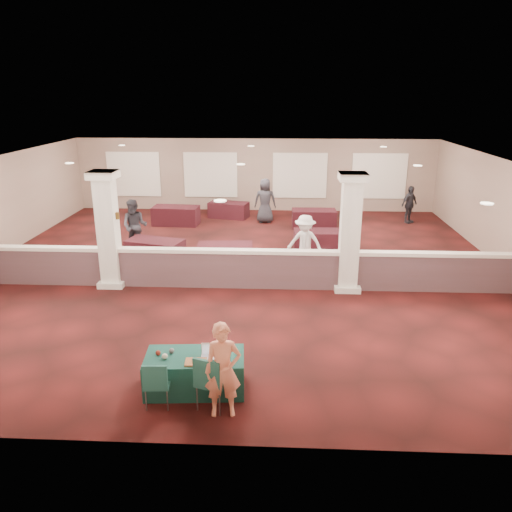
{
  "coord_description": "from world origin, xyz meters",
  "views": [
    {
      "loc": [
        1.15,
        -14.33,
        5.17
      ],
      "look_at": [
        0.54,
        -2.0,
        1.09
      ],
      "focal_mm": 35.0,
      "sensor_mm": 36.0,
      "label": 1
    }
  ],
  "objects_px": {
    "conf_chair_main": "(211,378)",
    "far_table_front_left": "(155,251)",
    "attendee_a": "(135,226)",
    "far_table_front_right": "(319,241)",
    "woman": "(223,370)",
    "far_table_back_right": "(314,218)",
    "attendee_c": "(409,204)",
    "conf_chair_side": "(157,381)",
    "near_table": "(195,373)",
    "far_table_back_left": "(176,216)",
    "attendee_d": "(265,201)",
    "attendee_b": "(305,243)",
    "far_table_back_center": "(229,210)",
    "far_table_front_center": "(225,255)"
  },
  "relations": [
    {
      "from": "conf_chair_main",
      "to": "far_table_front_left",
      "type": "xyz_separation_m",
      "value": [
        -2.82,
        7.66,
        -0.24
      ]
    },
    {
      "from": "far_table_back_center",
      "to": "attendee_c",
      "type": "xyz_separation_m",
      "value": [
        7.49,
        -0.5,
        0.43
      ]
    },
    {
      "from": "conf_chair_side",
      "to": "far_table_front_center",
      "type": "bearing_deg",
      "value": 83.71
    },
    {
      "from": "far_table_front_right",
      "to": "attendee_c",
      "type": "height_order",
      "value": "attendee_c"
    },
    {
      "from": "attendee_c",
      "to": "far_table_back_center",
      "type": "bearing_deg",
      "value": 138.12
    },
    {
      "from": "far_table_front_left",
      "to": "attendee_a",
      "type": "bearing_deg",
      "value": 132.47
    },
    {
      "from": "far_table_back_center",
      "to": "attendee_d",
      "type": "xyz_separation_m",
      "value": [
        1.59,
        -0.75,
        0.58
      ]
    },
    {
      "from": "attendee_a",
      "to": "far_table_back_center",
      "type": "bearing_deg",
      "value": 63.34
    },
    {
      "from": "far_table_front_right",
      "to": "attendee_b",
      "type": "height_order",
      "value": "attendee_b"
    },
    {
      "from": "near_table",
      "to": "attendee_b",
      "type": "distance_m",
      "value": 6.94
    },
    {
      "from": "far_table_back_right",
      "to": "attendee_b",
      "type": "distance_m",
      "value": 5.11
    },
    {
      "from": "far_table_back_center",
      "to": "far_table_front_right",
      "type": "bearing_deg",
      "value": -51.8
    },
    {
      "from": "far_table_back_right",
      "to": "attendee_c",
      "type": "relative_size",
      "value": 1.13
    },
    {
      "from": "woman",
      "to": "far_table_back_right",
      "type": "height_order",
      "value": "woman"
    },
    {
      "from": "conf_chair_main",
      "to": "woman",
      "type": "distance_m",
      "value": 0.34
    },
    {
      "from": "far_table_front_right",
      "to": "attendee_c",
      "type": "relative_size",
      "value": 1.13
    },
    {
      "from": "conf_chair_side",
      "to": "far_table_back_right",
      "type": "height_order",
      "value": "conf_chair_side"
    },
    {
      "from": "far_table_front_left",
      "to": "far_table_front_right",
      "type": "bearing_deg",
      "value": 14.95
    },
    {
      "from": "attendee_b",
      "to": "attendee_d",
      "type": "distance_m",
      "value": 5.87
    },
    {
      "from": "attendee_a",
      "to": "far_table_front_right",
      "type": "bearing_deg",
      "value": 5.32
    },
    {
      "from": "conf_chair_side",
      "to": "far_table_front_left",
      "type": "relative_size",
      "value": 0.5
    },
    {
      "from": "conf_chair_main",
      "to": "attendee_c",
      "type": "distance_m",
      "value": 14.58
    },
    {
      "from": "far_table_back_right",
      "to": "attendee_a",
      "type": "xyz_separation_m",
      "value": [
        -6.19,
        -3.55,
        0.55
      ]
    },
    {
      "from": "woman",
      "to": "far_table_back_center",
      "type": "bearing_deg",
      "value": 87.18
    },
    {
      "from": "woman",
      "to": "far_table_front_right",
      "type": "height_order",
      "value": "woman"
    },
    {
      "from": "far_table_back_right",
      "to": "far_table_front_center",
      "type": "bearing_deg",
      "value": -122.31
    },
    {
      "from": "woman",
      "to": "attendee_d",
      "type": "bearing_deg",
      "value": 80.5
    },
    {
      "from": "far_table_back_right",
      "to": "attendee_b",
      "type": "height_order",
      "value": "attendee_b"
    },
    {
      "from": "far_table_back_left",
      "to": "attendee_a",
      "type": "xyz_separation_m",
      "value": [
        -0.61,
        -3.68,
        0.53
      ]
    },
    {
      "from": "conf_chair_side",
      "to": "far_table_front_right",
      "type": "bearing_deg",
      "value": 65.97
    },
    {
      "from": "near_table",
      "to": "far_table_front_right",
      "type": "relative_size",
      "value": 1.02
    },
    {
      "from": "woman",
      "to": "far_table_front_center",
      "type": "relative_size",
      "value": 0.98
    },
    {
      "from": "far_table_front_right",
      "to": "far_table_back_center",
      "type": "bearing_deg",
      "value": 128.2
    },
    {
      "from": "conf_chair_side",
      "to": "far_table_front_center",
      "type": "height_order",
      "value": "conf_chair_side"
    },
    {
      "from": "far_table_back_left",
      "to": "far_table_back_center",
      "type": "relative_size",
      "value": 1.12
    },
    {
      "from": "far_table_front_center",
      "to": "attendee_b",
      "type": "bearing_deg",
      "value": -6.06
    },
    {
      "from": "near_table",
      "to": "far_table_back_left",
      "type": "bearing_deg",
      "value": 98.89
    },
    {
      "from": "near_table",
      "to": "conf_chair_main",
      "type": "relative_size",
      "value": 1.74
    },
    {
      "from": "conf_chair_side",
      "to": "far_table_back_left",
      "type": "height_order",
      "value": "conf_chair_side"
    },
    {
      "from": "conf_chair_side",
      "to": "far_table_back_left",
      "type": "bearing_deg",
      "value": 96.56
    },
    {
      "from": "far_table_front_right",
      "to": "far_table_back_right",
      "type": "bearing_deg",
      "value": 90.0
    },
    {
      "from": "far_table_back_right",
      "to": "attendee_d",
      "type": "xyz_separation_m",
      "value": [
        -1.97,
        0.65,
        0.56
      ]
    },
    {
      "from": "conf_chair_main",
      "to": "attendee_a",
      "type": "distance_m",
      "value": 9.41
    },
    {
      "from": "far_table_back_left",
      "to": "far_table_back_right",
      "type": "xyz_separation_m",
      "value": [
        5.58,
        -0.13,
        -0.02
      ]
    },
    {
      "from": "far_table_front_right",
      "to": "attendee_b",
      "type": "xyz_separation_m",
      "value": [
        -0.6,
        -1.94,
        0.5
      ]
    },
    {
      "from": "far_table_front_left",
      "to": "attendee_b",
      "type": "bearing_deg",
      "value": -6.39
    },
    {
      "from": "conf_chair_side",
      "to": "attendee_b",
      "type": "distance_m",
      "value": 7.66
    },
    {
      "from": "near_table",
      "to": "conf_chair_main",
      "type": "xyz_separation_m",
      "value": [
        0.37,
        -0.59,
        0.26
      ]
    },
    {
      "from": "conf_chair_side",
      "to": "far_table_front_right",
      "type": "xyz_separation_m",
      "value": [
        3.4,
        9.06,
        -0.17
      ]
    },
    {
      "from": "far_table_front_right",
      "to": "attendee_c",
      "type": "bearing_deg",
      "value": 45.6
    }
  ]
}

